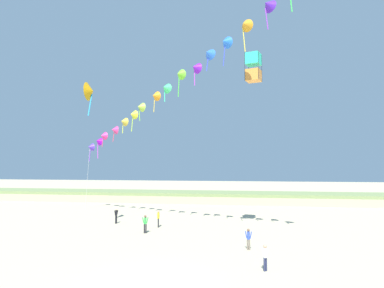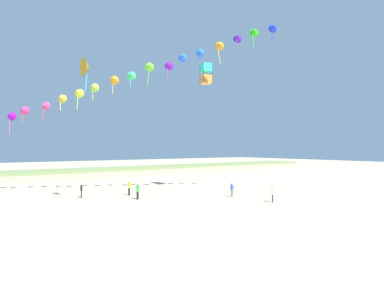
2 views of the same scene
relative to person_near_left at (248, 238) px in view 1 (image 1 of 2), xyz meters
The scene contains 10 objects.
ground_plane 9.57m from the person_near_left, 124.38° to the right, with size 240.00×240.00×0.00m, color #C1B28E.
dune_ridge 33.93m from the person_near_left, 99.13° to the left, with size 120.00×9.65×1.69m.
person_near_left is the anchor object (origin of this frame).
person_near_right 5.16m from the person_near_left, 78.57° to the right, with size 0.46×0.44×1.59m.
person_mid_center 12.19m from the person_near_left, 139.01° to the left, with size 0.24×0.61×1.73m.
person_far_left 17.18m from the person_near_left, 146.75° to the left, with size 0.28×0.57×1.66m.
person_far_right 10.76m from the person_near_left, 153.34° to the left, with size 0.59×0.23×1.69m.
kite_banner_string 18.49m from the person_near_left, 134.72° to the left, with size 29.62×23.55×20.97m.
large_kite_low_lead 20.45m from the person_near_left, 163.11° to the left, with size 0.82×1.88×3.39m.
large_kite_mid_trail 15.62m from the person_near_left, 83.98° to the left, with size 1.62×1.62×2.64m.
Camera 1 is at (5.55, -18.68, 6.38)m, focal length 32.00 mm.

